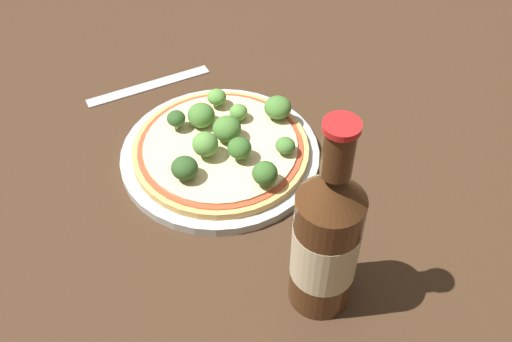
# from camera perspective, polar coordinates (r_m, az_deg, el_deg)

# --- Properties ---
(ground_plane) EXTENTS (3.00, 3.00, 0.00)m
(ground_plane) POSITION_cam_1_polar(r_m,az_deg,el_deg) (0.77, -3.82, 1.69)
(ground_plane) COLOR #3D2819
(plate) EXTENTS (0.25, 0.25, 0.01)m
(plate) POSITION_cam_1_polar(r_m,az_deg,el_deg) (0.76, -3.33, 1.58)
(plate) COLOR #B2B7B2
(plate) RESTS_ON ground_plane
(pizza) EXTENTS (0.22, 0.22, 0.01)m
(pizza) POSITION_cam_1_polar(r_m,az_deg,el_deg) (0.75, -3.34, 2.17)
(pizza) COLOR tan
(pizza) RESTS_ON plate
(broccoli_floret_0) EXTENTS (0.02, 0.02, 0.03)m
(broccoli_floret_0) POSITION_cam_1_polar(r_m,az_deg,el_deg) (0.79, -3.76, 7.03)
(broccoli_floret_0) COLOR #7A9E5B
(broccoli_floret_0) RESTS_ON pizza
(broccoli_floret_1) EXTENTS (0.03, 0.03, 0.03)m
(broccoli_floret_1) POSITION_cam_1_polar(r_m,az_deg,el_deg) (0.70, -6.82, 0.29)
(broccoli_floret_1) COLOR #7A9E5B
(broccoli_floret_1) RESTS_ON pizza
(broccoli_floret_2) EXTENTS (0.04, 0.04, 0.03)m
(broccoli_floret_2) POSITION_cam_1_polar(r_m,az_deg,el_deg) (0.74, -2.78, 4.04)
(broccoli_floret_2) COLOR #7A9E5B
(broccoli_floret_2) RESTS_ON pizza
(broccoli_floret_3) EXTENTS (0.02, 0.02, 0.03)m
(broccoli_floret_3) POSITION_cam_1_polar(r_m,az_deg,el_deg) (0.76, -7.61, 4.96)
(broccoli_floret_3) COLOR #7A9E5B
(broccoli_floret_3) RESTS_ON pizza
(broccoli_floret_4) EXTENTS (0.03, 0.03, 0.03)m
(broccoli_floret_4) POSITION_cam_1_polar(r_m,az_deg,el_deg) (0.71, -1.58, 2.19)
(broccoli_floret_4) COLOR #7A9E5B
(broccoli_floret_4) RESTS_ON pizza
(broccoli_floret_5) EXTENTS (0.02, 0.02, 0.02)m
(broccoli_floret_5) POSITION_cam_1_polar(r_m,az_deg,el_deg) (0.77, -1.67, 5.64)
(broccoli_floret_5) COLOR #7A9E5B
(broccoli_floret_5) RESTS_ON pizza
(broccoli_floret_6) EXTENTS (0.03, 0.03, 0.03)m
(broccoli_floret_6) POSITION_cam_1_polar(r_m,az_deg,el_deg) (0.68, 0.85, -0.22)
(broccoli_floret_6) COLOR #7A9E5B
(broccoli_floret_6) RESTS_ON pizza
(broccoli_floret_7) EXTENTS (0.03, 0.03, 0.03)m
(broccoli_floret_7) POSITION_cam_1_polar(r_m,az_deg,el_deg) (0.72, -4.85, 2.56)
(broccoli_floret_7) COLOR #7A9E5B
(broccoli_floret_7) RESTS_ON pizza
(broccoli_floret_8) EXTENTS (0.04, 0.04, 0.03)m
(broccoli_floret_8) POSITION_cam_1_polar(r_m,az_deg,el_deg) (0.77, 2.09, 6.07)
(broccoli_floret_8) COLOR #7A9E5B
(broccoli_floret_8) RESTS_ON pizza
(broccoli_floret_9) EXTENTS (0.02, 0.02, 0.02)m
(broccoli_floret_9) POSITION_cam_1_polar(r_m,az_deg,el_deg) (0.73, 2.80, 2.44)
(broccoli_floret_9) COLOR #7A9E5B
(broccoli_floret_9) RESTS_ON pizza
(broccoli_floret_10) EXTENTS (0.03, 0.03, 0.03)m
(broccoli_floret_10) POSITION_cam_1_polar(r_m,az_deg,el_deg) (0.77, -5.09, 5.37)
(broccoli_floret_10) COLOR #7A9E5B
(broccoli_floret_10) RESTS_ON pizza
(beer_bottle) EXTENTS (0.06, 0.06, 0.24)m
(beer_bottle) POSITION_cam_1_polar(r_m,az_deg,el_deg) (0.57, 6.69, -6.52)
(beer_bottle) COLOR #472814
(beer_bottle) RESTS_ON ground_plane
(fork) EXTENTS (0.04, 0.18, 0.00)m
(fork) POSITION_cam_1_polar(r_m,az_deg,el_deg) (0.88, -10.15, 8.02)
(fork) COLOR #B2B2B7
(fork) RESTS_ON ground_plane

